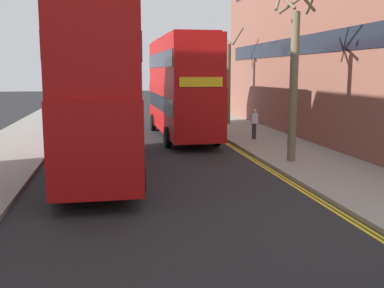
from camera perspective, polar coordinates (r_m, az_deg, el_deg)
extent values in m
cube|color=gray|center=(19.30, 15.14, -2.28)|extent=(4.00, 80.00, 0.14)
cube|color=yellow|center=(16.69, 11.49, -4.12)|extent=(0.10, 56.00, 0.01)
cube|color=yellow|center=(16.64, 10.98, -4.15)|extent=(0.10, 56.00, 0.01)
cube|color=#B20F0F|center=(17.16, -11.60, 2.12)|extent=(2.60, 10.82, 2.60)
cube|color=#B20F0F|center=(17.05, -11.88, 10.66)|extent=(2.55, 10.61, 2.50)
cube|color=black|center=(17.12, -11.63, 3.12)|extent=(2.62, 10.39, 0.84)
cube|color=black|center=(17.05, -11.89, 11.00)|extent=(2.61, 10.17, 0.80)
cube|color=yellow|center=(22.42, -11.51, 7.69)|extent=(2.00, 0.08, 0.44)
cube|color=maroon|center=(17.13, -12.03, 15.01)|extent=(2.34, 9.74, 0.10)
cylinder|color=black|center=(20.70, -14.81, -0.24)|extent=(0.31, 1.04, 1.04)
cylinder|color=black|center=(20.66, -7.88, -0.04)|extent=(0.31, 1.04, 1.04)
cylinder|color=black|center=(14.15, -16.74, -4.56)|extent=(0.31, 1.04, 1.04)
cylinder|color=black|center=(14.09, -6.56, -4.29)|extent=(0.31, 1.04, 1.04)
cube|color=#B20F0F|center=(26.11, -1.38, 4.63)|extent=(2.70, 10.84, 2.60)
cube|color=#B20F0F|center=(26.03, -1.40, 10.24)|extent=(2.64, 10.63, 2.50)
cube|color=black|center=(26.09, -1.38, 5.29)|extent=(2.72, 10.41, 0.84)
cube|color=black|center=(26.04, -1.40, 10.46)|extent=(2.70, 10.20, 0.80)
cube|color=yellow|center=(20.75, 1.14, 7.77)|extent=(2.00, 0.10, 0.44)
cube|color=maroon|center=(26.09, -1.41, 13.09)|extent=(2.43, 9.76, 0.10)
cylinder|color=black|center=(23.24, 3.07, 1.04)|extent=(0.32, 1.05, 1.04)
cylinder|color=black|center=(22.76, -3.05, 0.87)|extent=(0.32, 1.05, 1.04)
cylinder|color=black|center=(29.73, -0.08, 2.81)|extent=(0.32, 1.05, 1.04)
cylinder|color=black|center=(29.35, -4.88, 2.70)|extent=(0.32, 1.05, 1.04)
cylinder|color=#2D2D38|center=(24.85, 7.77, 1.60)|extent=(0.22, 0.22, 0.85)
cube|color=silver|center=(24.77, 7.81, 3.22)|extent=(0.34, 0.22, 0.56)
sphere|color=tan|center=(24.74, 7.83, 4.11)|extent=(0.20, 0.20, 0.20)
cylinder|color=#6B6047|center=(32.06, 4.46, 7.48)|extent=(0.43, 0.43, 5.49)
cylinder|color=#6B6047|center=(32.47, 5.76, 13.26)|extent=(0.43, 1.54, 1.14)
cylinder|color=#6B6047|center=(32.48, 3.73, 13.05)|extent=(1.01, 0.80, 0.87)
cylinder|color=#6B6047|center=(31.74, 4.24, 12.94)|extent=(0.77, 0.62, 0.66)
cylinder|color=#6B6047|center=(18.83, 12.59, 6.87)|extent=(0.33, 0.33, 5.94)
cylinder|color=#6B6047|center=(19.20, 14.79, 17.01)|extent=(0.25, 1.29, 0.95)
cylinder|color=#6B6047|center=(19.56, 12.57, 16.84)|extent=(1.20, 0.33, 0.89)
cylinder|color=#6B6047|center=(19.11, 10.82, 17.33)|extent=(0.79, 1.30, 1.04)
cylinder|color=#6B6047|center=(18.66, 14.09, 17.02)|extent=(1.01, 0.52, 0.79)
cube|color=brown|center=(28.85, 22.44, 14.42)|extent=(10.00, 28.00, 13.57)
cube|color=black|center=(26.42, 12.78, 11.87)|extent=(0.04, 24.64, 1.00)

